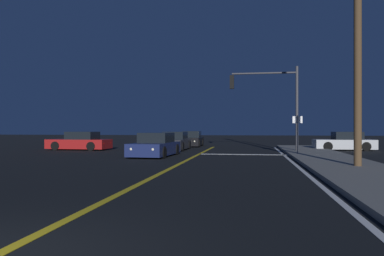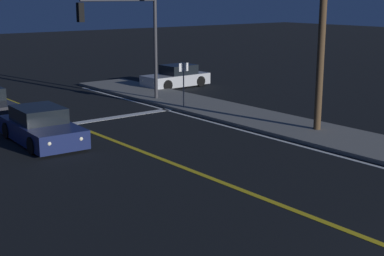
{
  "view_description": "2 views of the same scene",
  "coord_description": "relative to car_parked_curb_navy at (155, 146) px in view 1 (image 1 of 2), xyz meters",
  "views": [
    {
      "loc": [
        3.16,
        -3.87,
        1.6
      ],
      "look_at": [
        -0.64,
        19.96,
        1.61
      ],
      "focal_mm": 34.84,
      "sensor_mm": 36.0,
      "label": 1
    },
    {
      "loc": [
        -10.59,
        -3.11,
        5.45
      ],
      "look_at": [
        -0.42,
        9.83,
        1.57
      ],
      "focal_mm": 52.56,
      "sensor_mm": 36.0,
      "label": 2
    }
  ],
  "objects": [
    {
      "name": "stop_bar",
      "position": [
        4.91,
        2.14,
        -0.58
      ],
      "size": [
        5.31,
        0.5,
        0.01
      ],
      "primitive_type": "cube",
      "color": "white",
      "rests_on": "ground"
    },
    {
      "name": "car_parked_curb_navy",
      "position": [
        0.0,
        0.0,
        0.0
      ],
      "size": [
        2.16,
        4.6,
        1.34
      ],
      "rotation": [
        0.0,
        0.0,
        3.09
      ],
      "color": "navy",
      "rests_on": "ground"
    },
    {
      "name": "lane_line_edge_right",
      "position": [
        7.32,
        -6.57,
        -0.58
      ],
      "size": [
        0.16,
        34.71,
        0.01
      ],
      "primitive_type": "cube",
      "color": "white",
      "rests_on": "ground"
    },
    {
      "name": "sidewalk_right",
      "position": [
        9.17,
        -6.57,
        -0.51
      ],
      "size": [
        3.2,
        36.76,
        0.15
      ],
      "primitive_type": "cube",
      "color": "slate",
      "rests_on": "ground"
    },
    {
      "name": "car_side_waiting_charcoal",
      "position": [
        -0.13,
        6.09,
        -0.0
      ],
      "size": [
        1.87,
        4.71,
        1.34
      ],
      "rotation": [
        0.0,
        0.0,
        3.15
      ],
      "color": "#2D2D33",
      "rests_on": "ground"
    },
    {
      "name": "car_following_oncoming_red",
      "position": [
        -7.06,
        5.11,
        -0.0
      ],
      "size": [
        4.53,
        2.1,
        1.34
      ],
      "rotation": [
        0.0,
        0.0,
        1.54
      ],
      "color": "maroon",
      "rests_on": "ground"
    },
    {
      "name": "car_distant_tail_black",
      "position": [
        0.22,
        11.69,
        -0.0
      ],
      "size": [
        1.89,
        4.3,
        1.34
      ],
      "rotation": [
        0.0,
        0.0,
        3.17
      ],
      "color": "black",
      "rests_on": "ground"
    },
    {
      "name": "utility_pole_right",
      "position": [
        9.47,
        -5.51,
        5.26
      ],
      "size": [
        1.58,
        0.29,
        11.29
      ],
      "color": "#4C3823",
      "rests_on": "ground"
    },
    {
      "name": "lane_line_center",
      "position": [
        2.25,
        -6.57,
        -0.58
      ],
      "size": [
        0.2,
        34.71,
        0.01
      ],
      "primitive_type": "cube",
      "color": "gold",
      "rests_on": "ground"
    },
    {
      "name": "car_mid_block_silver",
      "position": [
        12.07,
        7.62,
        -0.0
      ],
      "size": [
        4.24,
        1.99,
        1.34
      ],
      "rotation": [
        0.0,
        0.0,
        1.61
      ],
      "color": "#B2B5BA",
      "rests_on": "ground"
    },
    {
      "name": "street_sign_corner",
      "position": [
        8.07,
        1.64,
        1.0
      ],
      "size": [
        0.56,
        0.06,
        2.35
      ],
      "color": "slate",
      "rests_on": "ground"
    },
    {
      "name": "traffic_signal_near_right",
      "position": [
        6.74,
        4.44,
        3.22
      ],
      "size": [
        4.47,
        0.28,
        5.65
      ],
      "rotation": [
        0.0,
        0.0,
        3.14
      ],
      "color": "#38383D",
      "rests_on": "ground"
    }
  ]
}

